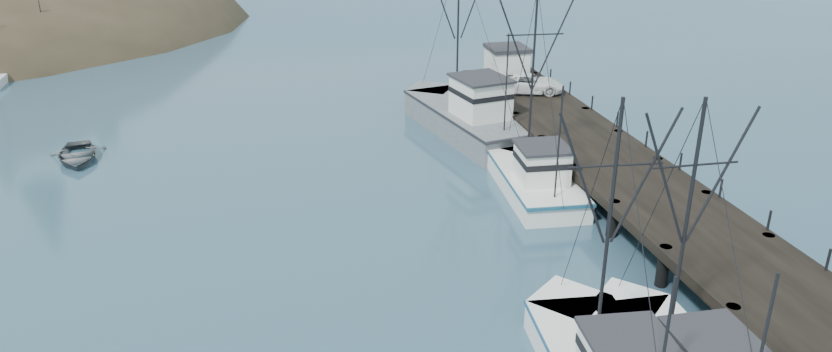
{
  "coord_description": "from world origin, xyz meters",
  "views": [
    {
      "loc": [
        -5.79,
        -20.18,
        17.57
      ],
      "look_at": [
        2.01,
        15.22,
        2.5
      ],
      "focal_mm": 32.0,
      "sensor_mm": 36.0,
      "label": 1
    }
  ],
  "objects_px": {
    "trawler_far": "(532,176)",
    "pier": "(616,167)",
    "motorboat": "(78,160)",
    "pickup_truck": "(529,83)",
    "pier_shed": "(507,64)",
    "work_vessel": "(466,116)"
  },
  "relations": [
    {
      "from": "pickup_truck",
      "to": "trawler_far",
      "type": "bearing_deg",
      "value": 178.45
    },
    {
      "from": "pier_shed",
      "to": "pickup_truck",
      "type": "height_order",
      "value": "pier_shed"
    },
    {
      "from": "pier",
      "to": "pier_shed",
      "type": "height_order",
      "value": "pier_shed"
    },
    {
      "from": "pier",
      "to": "pier_shed",
      "type": "xyz_separation_m",
      "value": [
        -0.55,
        18.0,
        1.73
      ]
    },
    {
      "from": "pier_shed",
      "to": "pier",
      "type": "bearing_deg",
      "value": -88.24
    },
    {
      "from": "pier",
      "to": "trawler_far",
      "type": "xyz_separation_m",
      "value": [
        -4.42,
        1.74,
        -0.87
      ]
    },
    {
      "from": "work_vessel",
      "to": "pickup_truck",
      "type": "distance_m",
      "value": 6.11
    },
    {
      "from": "trawler_far",
      "to": "work_vessel",
      "type": "height_order",
      "value": "work_vessel"
    },
    {
      "from": "pier",
      "to": "motorboat",
      "type": "distance_m",
      "value": 34.08
    },
    {
      "from": "work_vessel",
      "to": "pier",
      "type": "bearing_deg",
      "value": -66.11
    },
    {
      "from": "pier_shed",
      "to": "pickup_truck",
      "type": "xyz_separation_m",
      "value": [
        0.58,
        -3.44,
        -0.7
      ]
    },
    {
      "from": "pier",
      "to": "motorboat",
      "type": "xyz_separation_m",
      "value": [
        -31.67,
        12.49,
        -1.69
      ]
    },
    {
      "from": "pier",
      "to": "pickup_truck",
      "type": "bearing_deg",
      "value": 89.88
    },
    {
      "from": "pier",
      "to": "work_vessel",
      "type": "distance_m",
      "value": 13.5
    },
    {
      "from": "work_vessel",
      "to": "pier_shed",
      "type": "bearing_deg",
      "value": 49.1
    },
    {
      "from": "trawler_far",
      "to": "motorboat",
      "type": "distance_m",
      "value": 29.3
    },
    {
      "from": "trawler_far",
      "to": "pier",
      "type": "bearing_deg",
      "value": -21.47
    },
    {
      "from": "pier_shed",
      "to": "trawler_far",
      "type": "bearing_deg",
      "value": -103.37
    },
    {
      "from": "pickup_truck",
      "to": "motorboat",
      "type": "relative_size",
      "value": 1.04
    },
    {
      "from": "pickup_truck",
      "to": "work_vessel",
      "type": "bearing_deg",
      "value": 129.63
    },
    {
      "from": "motorboat",
      "to": "pickup_truck",
      "type": "bearing_deg",
      "value": -4.95
    },
    {
      "from": "trawler_far",
      "to": "pickup_truck",
      "type": "xyz_separation_m",
      "value": [
        4.45,
        12.82,
        1.9
      ]
    }
  ]
}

